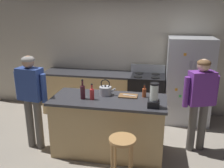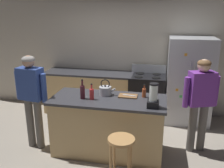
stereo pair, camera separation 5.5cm
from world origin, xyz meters
name	(u,v)px [view 1 (the left image)]	position (x,y,z in m)	size (l,w,h in m)	color
ground_plane	(109,151)	(0.00, 0.00, 0.00)	(14.00, 14.00, 0.00)	#9E9384
back_wall	(126,53)	(0.00, 1.95, 1.35)	(8.00, 0.10, 2.70)	beige
kitchen_island	(109,125)	(0.00, 0.00, 0.48)	(1.83, 0.81, 0.96)	tan
back_counter_run	(88,92)	(-0.80, 1.55, 0.48)	(2.00, 0.64, 0.96)	tan
refrigerator	(188,81)	(1.38, 1.50, 0.89)	(0.90, 0.73, 1.78)	#B7BABF
stove_range	(146,96)	(0.53, 1.52, 0.49)	(0.76, 0.65, 1.14)	black
person_by_island_left	(31,94)	(-1.28, -0.10, 0.98)	(0.60, 0.27, 1.62)	#66605B
person_by_sink_right	(200,97)	(1.45, 0.34, 0.96)	(0.59, 0.34, 1.58)	#66605B
bar_stool	(122,149)	(0.34, -0.75, 0.54)	(0.36, 0.36, 0.70)	#B7844C
blender_appliance	(154,97)	(0.71, -0.22, 1.11)	(0.17, 0.17, 0.36)	black
bottle_cooking_sauce	(144,92)	(0.55, 0.18, 1.03)	(0.06, 0.06, 0.22)	#B24C26
bottle_wine	(83,92)	(-0.40, -0.09, 1.07)	(0.08, 0.08, 0.32)	#471923
bottle_soda	(92,94)	(-0.24, -0.09, 1.05)	(0.07, 0.07, 0.26)	red
tea_kettle	(105,90)	(-0.08, 0.16, 1.03)	(0.28, 0.20, 0.27)	#B7BABF
cutting_board	(128,96)	(0.30, 0.15, 0.97)	(0.30, 0.20, 0.02)	brown
chef_knife	(129,95)	(0.32, 0.15, 0.98)	(0.22, 0.03, 0.01)	#B7BABF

